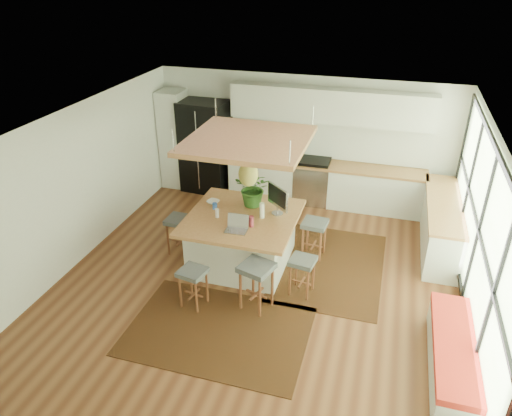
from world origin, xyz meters
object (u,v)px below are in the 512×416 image
(laptop, at_px, (236,225))
(stool_left_side, at_px, (180,235))
(stool_near_right, at_px, (256,288))
(microwave, at_px, (256,149))
(island_plant, at_px, (254,192))
(stool_right_back, at_px, (314,239))
(monitor, at_px, (278,200))
(stool_right_front, at_px, (302,275))
(stool_near_left, at_px, (193,286))
(fridge, at_px, (206,151))
(island, at_px, (243,240))

(laptop, bearing_deg, stool_left_side, 156.21)
(stool_near_right, distance_m, microwave, 4.03)
(stool_left_side, height_order, microwave, microwave)
(stool_near_right, xyz_separation_m, island_plant, (-0.50, 1.57, 0.84))
(stool_right_back, distance_m, monitor, 1.08)
(stool_right_front, relative_size, monitor, 1.16)
(monitor, bearing_deg, stool_left_side, -130.21)
(stool_right_back, xyz_separation_m, laptop, (-1.11, -1.05, 0.70))
(stool_right_back, bearing_deg, microwave, 128.98)
(island_plant, bearing_deg, stool_near_left, -103.81)
(stool_right_front, bearing_deg, microwave, 118.04)
(stool_right_front, bearing_deg, stool_right_back, 90.69)
(stool_right_back, relative_size, stool_left_side, 1.01)
(stool_near_left, height_order, stool_right_front, same)
(stool_right_back, xyz_separation_m, island_plant, (-1.09, -0.10, 0.84))
(stool_right_back, height_order, laptop, laptop)
(stool_near_left, height_order, laptop, laptop)
(fridge, distance_m, microwave, 1.21)
(monitor, height_order, island_plant, island_plant)
(stool_left_side, bearing_deg, stool_near_left, -58.02)
(island, height_order, laptop, laptop)
(stool_near_left, bearing_deg, fridge, 108.74)
(monitor, bearing_deg, stool_near_right, -47.48)
(monitor, bearing_deg, laptop, -81.58)
(stool_near_left, height_order, stool_left_side, stool_left_side)
(island, xyz_separation_m, island_plant, (0.08, 0.45, 0.73))
(island, relative_size, monitor, 3.29)
(stool_right_back, bearing_deg, fridge, 143.25)
(stool_near_right, distance_m, stool_right_front, 0.80)
(stool_near_left, distance_m, stool_right_back, 2.43)
(stool_right_front, xyz_separation_m, stool_left_side, (-2.38, 0.58, 0.00))
(island, relative_size, microwave, 3.41)
(stool_near_right, bearing_deg, laptop, 130.22)
(monitor, relative_size, island_plant, 0.83)
(laptop, xyz_separation_m, island_plant, (0.02, 0.95, 0.15))
(stool_near_right, distance_m, laptop, 1.07)
(fridge, distance_m, stool_near_right, 4.52)
(island, bearing_deg, fridge, 122.61)
(stool_near_left, height_order, island_plant, island_plant)
(laptop, bearing_deg, stool_near_left, -118.86)
(stool_near_left, height_order, stool_right_back, stool_right_back)
(stool_left_side, distance_m, laptop, 1.52)
(laptop, distance_m, island_plant, 0.96)
(laptop, bearing_deg, stool_right_front, -6.23)
(stool_left_side, xyz_separation_m, microwave, (0.65, 2.68, 0.75))
(island_plant, bearing_deg, stool_left_side, -160.58)
(island, xyz_separation_m, stool_right_back, (1.17, 0.55, -0.11))
(stool_near_right, distance_m, stool_left_side, 2.10)
(island, xyz_separation_m, laptop, (0.06, -0.50, 0.58))
(island, height_order, stool_near_left, island)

